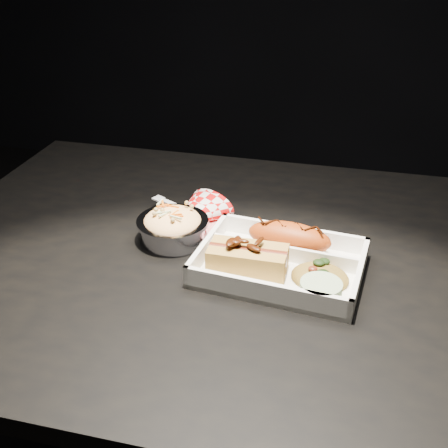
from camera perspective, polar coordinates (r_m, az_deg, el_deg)
The scene contains 8 objects.
dining_table at distance 0.97m, azimuth 4.26°, elevation -7.80°, with size 1.20×0.80×0.75m.
food_tray at distance 0.88m, azimuth 5.71°, elevation -4.28°, with size 0.27×0.20×0.04m.
fried_pastry at distance 0.92m, azimuth 6.65°, elevation -1.34°, with size 0.14×0.06×0.05m, color #AD4111.
hotdog at distance 0.86m, azimuth 2.42°, elevation -3.40°, with size 0.12×0.06×0.06m.
fried_rice_mound at distance 0.86m, azimuth 9.78°, elevation -4.73°, with size 0.09×0.07×0.03m, color olive.
cupcake_liner at distance 0.81m, azimuth 9.78°, elevation -6.77°, with size 0.06×0.06×0.03m, color #A3BB8D.
foil_coleslaw_cup at distance 0.95m, azimuth -5.23°, elevation -0.14°, with size 0.12×0.12×0.07m.
napkin_fork at distance 1.01m, azimuth -3.12°, elevation 0.93°, with size 0.16×0.14×0.10m.
Camera 1 is at (0.11, -0.77, 1.25)m, focal length 45.00 mm.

